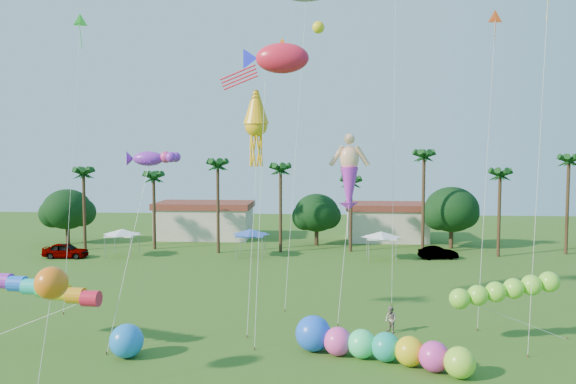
# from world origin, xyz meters

# --- Properties ---
(tree_line) EXTENTS (69.46, 8.91, 11.00)m
(tree_line) POSITION_xyz_m (3.57, 44.00, 4.28)
(tree_line) COLOR #3A2819
(tree_line) RESTS_ON ground
(buildings_row) EXTENTS (35.00, 7.00, 4.00)m
(buildings_row) POSITION_xyz_m (-3.09, 50.00, 2.00)
(buildings_row) COLOR beige
(buildings_row) RESTS_ON ground
(tent_row) EXTENTS (31.00, 4.00, 0.60)m
(tent_row) POSITION_xyz_m (-6.00, 36.33, 2.75)
(tent_row) COLOR white
(tent_row) RESTS_ON ground
(car_a) EXTENTS (4.79, 2.01, 1.62)m
(car_a) POSITION_xyz_m (-25.87, 34.80, 0.81)
(car_a) COLOR #4C4C54
(car_a) RESTS_ON ground
(car_b) EXTENTS (4.25, 2.03, 1.34)m
(car_b) POSITION_xyz_m (14.16, 37.08, 0.67)
(car_b) COLOR #4C4C54
(car_b) RESTS_ON ground
(spectator_b) EXTENTS (1.00, 1.04, 1.69)m
(spectator_b) POSITION_xyz_m (6.36, 11.77, 0.84)
(spectator_b) COLOR gray
(spectator_b) RESTS_ON ground
(caterpillar_inflatable) EXTENTS (9.60, 5.49, 2.04)m
(caterpillar_inflatable) POSITION_xyz_m (4.92, 6.88, 0.86)
(caterpillar_inflatable) COLOR #FE42AD
(caterpillar_inflatable) RESTS_ON ground
(blue_ball) EXTENTS (1.88, 1.88, 1.88)m
(blue_ball) POSITION_xyz_m (-8.71, 6.43, 0.94)
(blue_ball) COLOR blue
(blue_ball) RESTS_ON ground
(rainbow_tube) EXTENTS (9.52, 2.48, 3.59)m
(rainbow_tube) POSITION_xyz_m (-12.63, 7.01, 3.12)
(rainbow_tube) COLOR red
(rainbow_tube) RESTS_ON ground
(green_worm) EXTENTS (10.15, 2.89, 3.48)m
(green_worm) POSITION_xyz_m (10.15, 9.88, 2.75)
(green_worm) COLOR #80E332
(green_worm) RESTS_ON ground
(orange_ball_kite) EXTENTS (1.64, 2.54, 6.01)m
(orange_ball_kite) POSITION_xyz_m (-10.54, 1.81, 5.24)
(orange_ball_kite) COLOR orange
(orange_ball_kite) RESTS_ON ground
(merman_kite) EXTENTS (2.65, 5.80, 12.24)m
(merman_kite) POSITION_xyz_m (3.91, 17.59, 9.60)
(merman_kite) COLOR #F2B089
(merman_kite) RESTS_ON ground
(fish_kite) EXTENTS (5.58, 7.55, 18.65)m
(fish_kite) POSITION_xyz_m (-0.67, 14.02, 17.54)
(fish_kite) COLOR red
(fish_kite) RESTS_ON ground
(squid_kite) EXTENTS (1.95, 5.73, 15.69)m
(squid_kite) POSITION_xyz_m (-2.54, 14.94, 13.18)
(squid_kite) COLOR #FFB114
(squid_kite) RESTS_ON ground
(lobster_kite) EXTENTS (3.78, 5.50, 11.63)m
(lobster_kite) POSITION_xyz_m (-8.70, 10.72, 10.97)
(lobster_kite) COLOR purple
(lobster_kite) RESTS_ON ground
(delta_kite_red) EXTENTS (2.47, 4.50, 21.14)m
(delta_kite_red) POSITION_xyz_m (13.74, 16.80, 20.11)
(delta_kite_red) COLOR #D74917
(delta_kite_red) RESTS_ON ground
(delta_kite_green) EXTENTS (1.17, 3.62, 21.54)m
(delta_kite_green) POSITION_xyz_m (-15.85, 17.43, 20.52)
(delta_kite_green) COLOR green
(delta_kite_green) RESTS_ON ground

